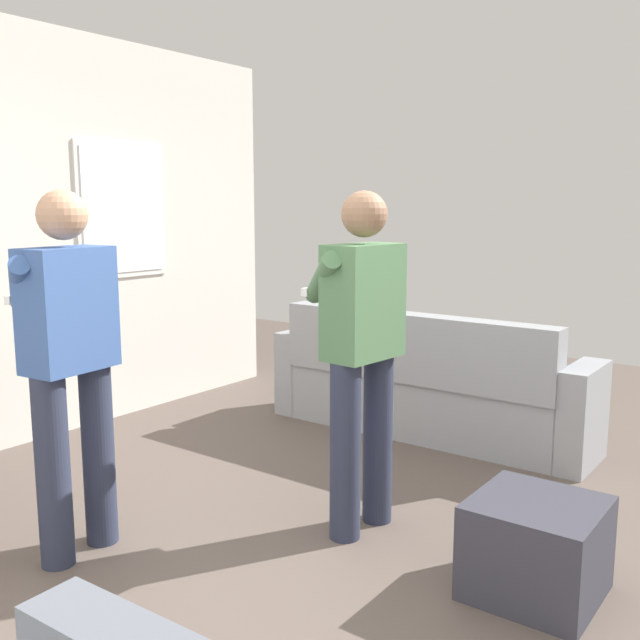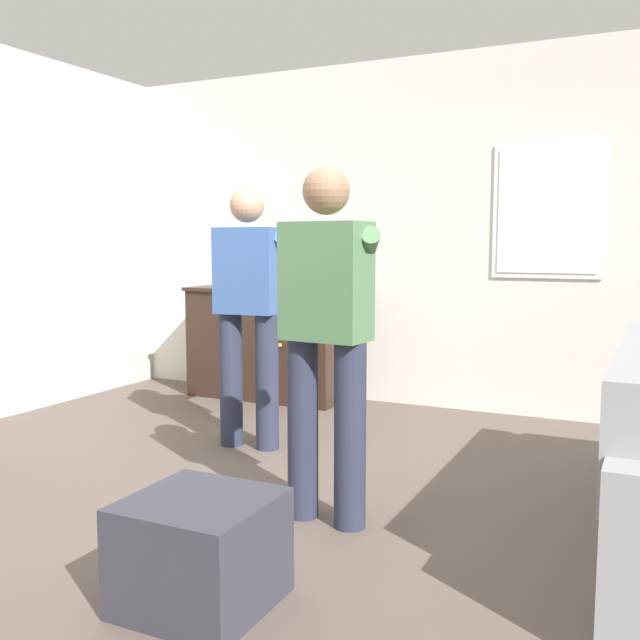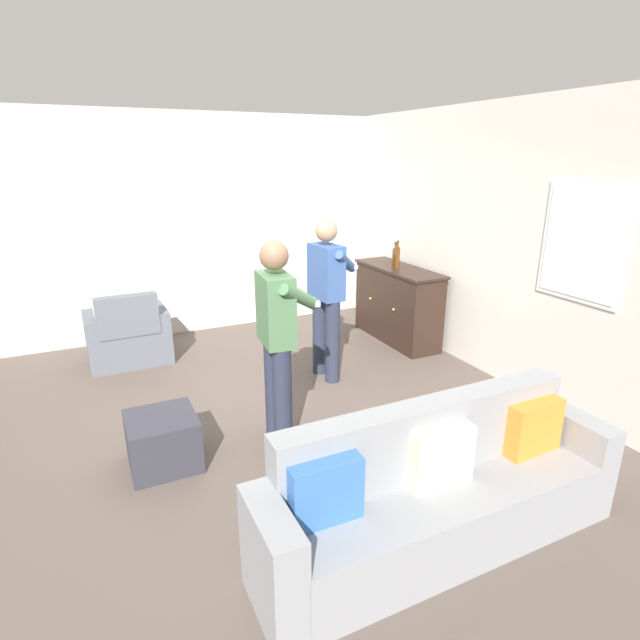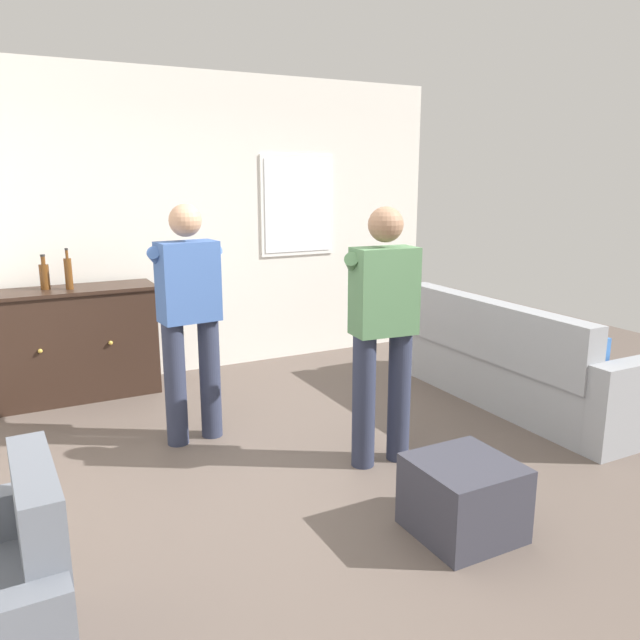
{
  "view_description": "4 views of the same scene",
  "coord_description": "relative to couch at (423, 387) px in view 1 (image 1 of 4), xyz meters",
  "views": [
    {
      "loc": [
        -2.35,
        -1.79,
        1.62
      ],
      "look_at": [
        0.36,
        0.2,
        1.07
      ],
      "focal_mm": 40.0,
      "sensor_mm": 36.0,
      "label": 1
    },
    {
      "loc": [
        1.9,
        -2.94,
        1.33
      ],
      "look_at": [
        0.32,
        0.35,
        0.94
      ],
      "focal_mm": 40.0,
      "sensor_mm": 36.0,
      "label": 2
    },
    {
      "loc": [
        3.93,
        -1.23,
        2.27
      ],
      "look_at": [
        0.47,
        0.43,
        1.0
      ],
      "focal_mm": 28.0,
      "sensor_mm": 36.0,
      "label": 3
    },
    {
      "loc": [
        -1.64,
        -3.18,
        1.86
      ],
      "look_at": [
        0.21,
        0.37,
        0.93
      ],
      "focal_mm": 35.0,
      "sensor_mm": 36.0,
      "label": 4
    }
  ],
  "objects": [
    {
      "name": "person_standing_right",
      "position": [
        -1.49,
        -0.45,
        0.59
      ],
      "size": [
        0.56,
        0.49,
        1.68
      ],
      "color": "#282D42",
      "rests_on": "ground"
    },
    {
      "name": "person_standing_left",
      "position": [
        -2.48,
        0.48,
        0.59
      ],
      "size": [
        0.56,
        0.49,
        1.68
      ],
      "color": "#282D42",
      "rests_on": "ground"
    },
    {
      "name": "ottoman",
      "position": [
        -1.57,
        -1.37,
        -0.14
      ],
      "size": [
        0.51,
        0.51,
        0.41
      ],
      "primitive_type": "cube",
      "color": "#33333D",
      "rests_on": "ground"
    },
    {
      "name": "ground",
      "position": [
        -1.99,
        -0.5,
        -0.35
      ],
      "size": [
        10.4,
        10.4,
        0.0
      ],
      "primitive_type": "plane",
      "color": "brown"
    },
    {
      "name": "couch",
      "position": [
        0.0,
        0.0,
        0.0
      ],
      "size": [
        0.57,
        2.35,
        0.89
      ],
      "color": "gray",
      "rests_on": "ground"
    }
  ]
}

